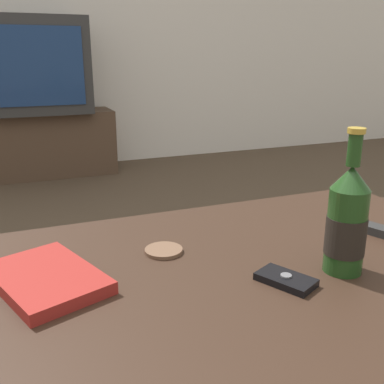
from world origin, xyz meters
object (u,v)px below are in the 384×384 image
Objects in this scene: television at (38,66)px; cell_phone at (286,280)px; beer_bottle at (347,222)px; table_book at (46,278)px; tv_stand at (45,144)px.

television is 5.52× the size of cell_phone.
beer_bottle reaches higher than table_book.
television is 2.40× the size of table_book.
cell_phone is (-0.13, -0.00, -0.10)m from beer_bottle.
tv_stand is 3.51× the size of beer_bottle.
television reaches higher than table_book.
beer_bottle reaches higher than tv_stand.
cell_phone is at bearing -41.21° from table_book.
tv_stand is 2.88m from beer_bottle.
television is 2.86m from cell_phone.
table_book is at bearing -94.17° from television.
tv_stand is 0.56m from television.
beer_bottle is 2.33× the size of cell_phone.
cell_phone is at bearing -85.54° from television.
television is at bearing 68.30° from cell_phone.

